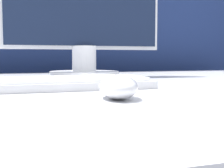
# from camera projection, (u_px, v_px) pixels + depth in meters

# --- Properties ---
(partition_panel) EXTENTS (5.00, 0.03, 1.48)m
(partition_panel) POSITION_uv_depth(u_px,v_px,m) (53.00, 65.00, 1.47)
(partition_panel) COLOR navy
(partition_panel) RESTS_ON ground_plane
(computer_mouse_near) EXTENTS (0.08, 0.11, 0.04)m
(computer_mouse_near) POSITION_uv_depth(u_px,v_px,m) (118.00, 87.00, 0.50)
(computer_mouse_near) COLOR silver
(computer_mouse_near) RESTS_ON desk
(keyboard) EXTENTS (0.45, 0.15, 0.02)m
(keyboard) POSITION_uv_depth(u_px,v_px,m) (43.00, 84.00, 0.64)
(keyboard) COLOR silver
(keyboard) RESTS_ON desk
(monitor) EXTENTS (0.53, 0.23, 0.47)m
(monitor) POSITION_uv_depth(u_px,v_px,m) (84.00, 5.00, 1.02)
(monitor) COLOR white
(monitor) RESTS_ON desk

